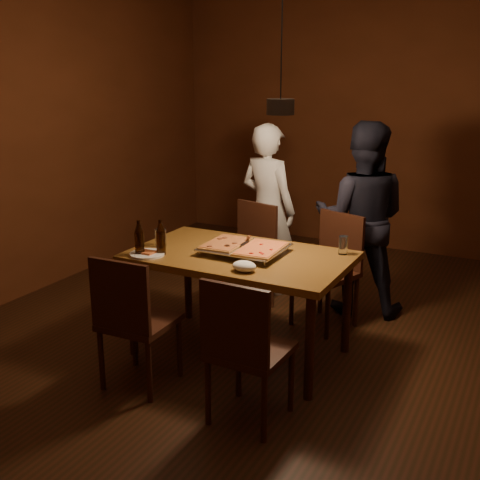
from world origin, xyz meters
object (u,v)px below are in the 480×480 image
at_px(chair_far_left, 249,246).
at_px(chair_near_left, 131,311).
at_px(beer_bottle_a, 139,238).
at_px(dining_table, 240,264).
at_px(pendant_lamp, 280,105).
at_px(diner_dark, 361,219).
at_px(chair_near_right, 244,340).
at_px(plate_slice, 147,254).
at_px(diner_white, 268,209).
at_px(beer_bottle_b, 161,237).
at_px(pizza_tray, 244,250).
at_px(chair_far_right, 332,259).

height_order(chair_far_left, chair_near_left, same).
xyz_separation_m(chair_near_left, beer_bottle_a, (-0.23, 0.42, 0.34)).
xyz_separation_m(dining_table, pendant_lamp, (0.24, 0.10, 1.08)).
bearing_deg(pendant_lamp, diner_dark, 75.89).
height_order(chair_near_right, plate_slice, chair_near_right).
relative_size(dining_table, plate_slice, 6.27).
relative_size(diner_white, pendant_lamp, 1.39).
bearing_deg(diner_dark, chair_near_right, 75.60).
distance_m(chair_near_left, beer_bottle_b, 0.62).
bearing_deg(chair_near_right, pizza_tray, 118.32).
height_order(chair_near_left, beer_bottle_a, beer_bottle_a).
xyz_separation_m(chair_far_right, pendant_lamp, (-0.16, -0.71, 1.22)).
bearing_deg(chair_far_left, beer_bottle_b, 96.81).
height_order(chair_far_right, beer_bottle_a, beer_bottle_a).
bearing_deg(dining_table, beer_bottle_b, -151.88).
bearing_deg(dining_table, plate_slice, -149.82).
height_order(chair_far_right, beer_bottle_b, beer_bottle_b).
height_order(dining_table, pizza_tray, pizza_tray).
height_order(chair_far_right, diner_white, diner_white).
xyz_separation_m(chair_near_right, diner_dark, (0.07, 1.98, 0.26)).
height_order(chair_far_left, chair_far_right, same).
distance_m(chair_far_left, pendant_lamp, 1.54).
height_order(chair_near_left, pizza_tray, chair_near_left).
height_order(chair_near_left, beer_bottle_b, beer_bottle_b).
bearing_deg(diner_dark, dining_table, 54.14).
xyz_separation_m(beer_bottle_a, plate_slice, (0.04, 0.02, -0.11)).
xyz_separation_m(beer_bottle_b, plate_slice, (-0.07, -0.07, -0.11)).
bearing_deg(chair_near_right, beer_bottle_b, 150.82).
bearing_deg(chair_near_right, diner_dark, 89.47).
distance_m(plate_slice, diner_dark, 1.84).
bearing_deg(plate_slice, chair_far_left, 79.84).
bearing_deg(diner_dark, chair_far_left, 9.21).
bearing_deg(diner_white, chair_near_right, 124.09).
height_order(chair_far_left, pizza_tray, chair_far_left).
relative_size(chair_near_left, plate_slice, 2.03).
bearing_deg(dining_table, diner_white, 106.40).
xyz_separation_m(chair_far_right, beer_bottle_a, (-1.00, -1.16, 0.34)).
bearing_deg(chair_far_right, chair_near_right, 110.73).
distance_m(chair_near_left, beer_bottle_a, 0.59).
xyz_separation_m(pizza_tray, diner_dark, (0.49, 1.15, 0.02)).
relative_size(chair_near_right, plate_slice, 2.03).
bearing_deg(chair_near_left, beer_bottle_b, 100.52).
bearing_deg(chair_far_left, pendant_lamp, 142.50).
bearing_deg(pendant_lamp, plate_slice, -152.03).
bearing_deg(chair_far_left, beer_bottle_a, 91.84).
relative_size(dining_table, chair_far_left, 2.95).
distance_m(diner_white, pendant_lamp, 1.64).
relative_size(plate_slice, diner_dark, 0.15).
xyz_separation_m(pizza_tray, plate_slice, (-0.57, -0.35, -0.01)).
bearing_deg(beer_bottle_b, chair_far_left, 83.01).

